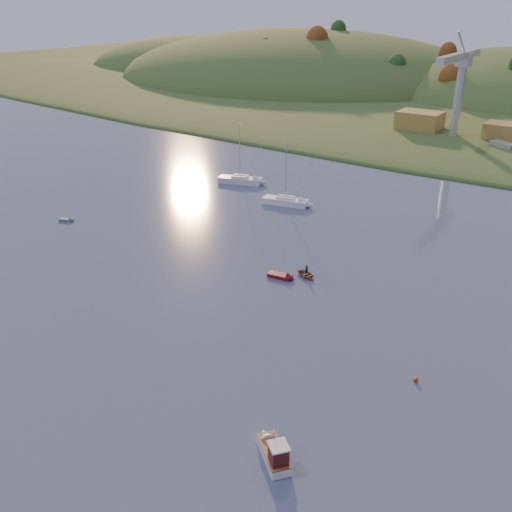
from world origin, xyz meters
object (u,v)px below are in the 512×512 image
Objects in this scene: fishing_boat at (272,449)px; red_tender at (285,277)px; sailboat_near at (240,179)px; grey_dinghy at (69,220)px; canoe at (306,275)px; sailboat_far at (285,201)px.

red_tender is (-16.32, 28.08, -0.47)m from fishing_boat.
sailboat_near reaches higher than fishing_boat.
red_tender reaches higher than grey_dinghy.
canoe is at bearing -62.21° from sailboat_near.
fishing_boat is 0.43× the size of sailboat_near.
sailboat_far is (-32.18, 53.52, -0.00)m from fishing_boat.
canoe is 1.11× the size of grey_dinghy.
fishing_boat reaches higher than grey_dinghy.
fishing_boat reaches higher than canoe.
sailboat_near reaches higher than red_tender.
sailboat_near is 15.60m from sailboat_far.
sailboat_far is at bearing 61.77° from canoe.
canoe is at bearing 37.73° from red_tender.
sailboat_far is at bearing 114.25° from red_tender.
fishing_boat is 33.40m from canoe.
canoe is at bearing -65.20° from sailboat_far.
sailboat_far is 29.43m from canoe.
sailboat_near is at bearing 51.09° from grey_dinghy.
red_tender is at bearing 159.57° from canoe.
red_tender is (15.86, -25.44, -0.47)m from sailboat_far.
grey_dinghy is (-43.55, -4.63, -0.12)m from canoe.
sailboat_far is (14.46, -5.86, -0.03)m from sailboat_near.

